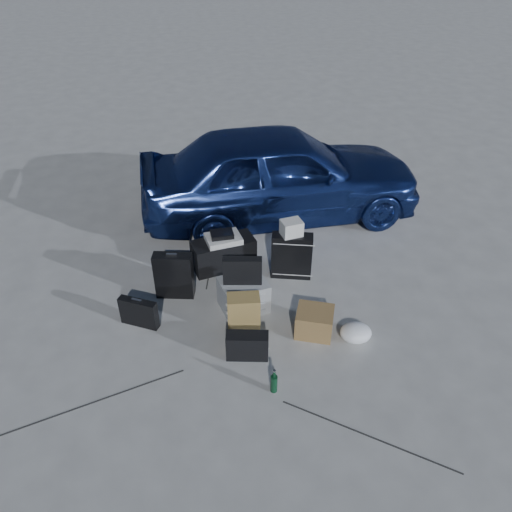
{
  "coord_description": "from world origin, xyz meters",
  "views": [
    {
      "loc": [
        -0.43,
        -3.67,
        3.76
      ],
      "look_at": [
        0.22,
        0.85,
        0.54
      ],
      "focal_mm": 35.0,
      "sensor_mm": 36.0,
      "label": 1
    }
  ],
  "objects_px": {
    "pelican_case": "(244,295)",
    "suitcase_right": "(292,256)",
    "suitcase_left": "(174,275)",
    "duffel_bag": "(224,254)",
    "briefcase": "(139,313)",
    "green_bottle": "(274,381)",
    "cardboard_box": "(314,322)",
    "car": "(280,173)"
  },
  "relations": [
    {
      "from": "suitcase_left",
      "to": "duffel_bag",
      "type": "relative_size",
      "value": 0.74
    },
    {
      "from": "pelican_case",
      "to": "briefcase",
      "type": "distance_m",
      "value": 1.16
    },
    {
      "from": "pelican_case",
      "to": "suitcase_right",
      "type": "height_order",
      "value": "suitcase_right"
    },
    {
      "from": "briefcase",
      "to": "green_bottle",
      "type": "height_order",
      "value": "briefcase"
    },
    {
      "from": "duffel_bag",
      "to": "cardboard_box",
      "type": "height_order",
      "value": "duffel_bag"
    },
    {
      "from": "suitcase_right",
      "to": "duffel_bag",
      "type": "bearing_deg",
      "value": 172.99
    },
    {
      "from": "car",
      "to": "suitcase_right",
      "type": "bearing_deg",
      "value": 172.0
    },
    {
      "from": "suitcase_left",
      "to": "duffel_bag",
      "type": "bearing_deg",
      "value": 48.75
    },
    {
      "from": "briefcase",
      "to": "green_bottle",
      "type": "distance_m",
      "value": 1.7
    },
    {
      "from": "pelican_case",
      "to": "suitcase_left",
      "type": "distance_m",
      "value": 0.84
    },
    {
      "from": "cardboard_box",
      "to": "duffel_bag",
      "type": "bearing_deg",
      "value": 122.48
    },
    {
      "from": "suitcase_right",
      "to": "green_bottle",
      "type": "relative_size",
      "value": 2.22
    },
    {
      "from": "suitcase_right",
      "to": "cardboard_box",
      "type": "xyz_separation_m",
      "value": [
        0.04,
        -1.02,
        -0.15
      ]
    },
    {
      "from": "cardboard_box",
      "to": "suitcase_left",
      "type": "bearing_deg",
      "value": 149.94
    },
    {
      "from": "pelican_case",
      "to": "green_bottle",
      "type": "distance_m",
      "value": 1.24
    },
    {
      "from": "suitcase_right",
      "to": "cardboard_box",
      "type": "bearing_deg",
      "value": -73.85
    },
    {
      "from": "green_bottle",
      "to": "car",
      "type": "bearing_deg",
      "value": 78.73
    },
    {
      "from": "car",
      "to": "briefcase",
      "type": "bearing_deg",
      "value": 134.66
    },
    {
      "from": "pelican_case",
      "to": "duffel_bag",
      "type": "relative_size",
      "value": 0.65
    },
    {
      "from": "car",
      "to": "duffel_bag",
      "type": "distance_m",
      "value": 1.58
    },
    {
      "from": "pelican_case",
      "to": "suitcase_right",
      "type": "relative_size",
      "value": 0.86
    },
    {
      "from": "briefcase",
      "to": "suitcase_right",
      "type": "bearing_deg",
      "value": 46.13
    },
    {
      "from": "duffel_bag",
      "to": "suitcase_left",
      "type": "bearing_deg",
      "value": -156.02
    },
    {
      "from": "car",
      "to": "cardboard_box",
      "type": "height_order",
      "value": "car"
    },
    {
      "from": "pelican_case",
      "to": "duffel_bag",
      "type": "distance_m",
      "value": 0.83
    },
    {
      "from": "car",
      "to": "suitcase_right",
      "type": "distance_m",
      "value": 1.55
    },
    {
      "from": "briefcase",
      "to": "suitcase_right",
      "type": "relative_size",
      "value": 0.73
    },
    {
      "from": "briefcase",
      "to": "suitcase_right",
      "type": "height_order",
      "value": "suitcase_right"
    },
    {
      "from": "cardboard_box",
      "to": "green_bottle",
      "type": "xyz_separation_m",
      "value": [
        -0.56,
        -0.72,
        -0.01
      ]
    },
    {
      "from": "cardboard_box",
      "to": "briefcase",
      "type": "bearing_deg",
      "value": 168.15
    },
    {
      "from": "suitcase_left",
      "to": "duffel_bag",
      "type": "distance_m",
      "value": 0.79
    },
    {
      "from": "suitcase_right",
      "to": "green_bottle",
      "type": "bearing_deg",
      "value": -92.82
    },
    {
      "from": "pelican_case",
      "to": "green_bottle",
      "type": "relative_size",
      "value": 1.9
    },
    {
      "from": "green_bottle",
      "to": "pelican_case",
      "type": "bearing_deg",
      "value": 96.22
    },
    {
      "from": "car",
      "to": "briefcase",
      "type": "distance_m",
      "value": 2.92
    },
    {
      "from": "briefcase",
      "to": "suitcase_left",
      "type": "relative_size",
      "value": 0.75
    },
    {
      "from": "briefcase",
      "to": "green_bottle",
      "type": "xyz_separation_m",
      "value": [
        1.29,
        -1.11,
        -0.03
      ]
    },
    {
      "from": "pelican_case",
      "to": "duffel_bag",
      "type": "height_order",
      "value": "duffel_bag"
    },
    {
      "from": "pelican_case",
      "to": "suitcase_right",
      "type": "xyz_separation_m",
      "value": [
        0.65,
        0.52,
        0.11
      ]
    },
    {
      "from": "briefcase",
      "to": "suitcase_left",
      "type": "bearing_deg",
      "value": 76.1
    },
    {
      "from": "briefcase",
      "to": "duffel_bag",
      "type": "height_order",
      "value": "duffel_bag"
    },
    {
      "from": "pelican_case",
      "to": "suitcase_left",
      "type": "xyz_separation_m",
      "value": [
        -0.76,
        0.34,
        0.1
      ]
    }
  ]
}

